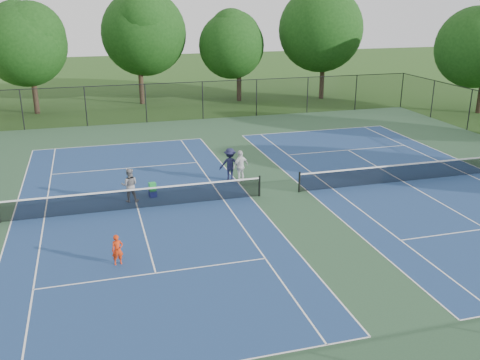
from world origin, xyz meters
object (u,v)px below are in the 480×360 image
object	(u,v)px
tree_back_c	(239,41)
instructor	(130,185)
ball_crate	(153,194)
bystander_b	(230,164)
bystander_a	(241,166)
tree_back_d	(325,25)
ball_hopper	(152,187)
tree_back_a	(28,40)
tree_back_b	(138,30)
child_player	(117,250)

from	to	relation	value
tree_back_c	instructor	distance (m)	27.30
ball_crate	tree_back_c	bearing A→B (deg)	64.80
bystander_b	bystander_a	bearing A→B (deg)	150.51
bystander_b	tree_back_c	bearing A→B (deg)	-94.87
tree_back_c	tree_back_d	xyz separation A→B (m)	(8.00, -1.00, 1.34)
ball_hopper	tree_back_a	bearing A→B (deg)	106.90
tree_back_d	bystander_a	xyz separation A→B (m)	(-14.33, -21.60, -5.97)
tree_back_a	ball_hopper	world-z (taller)	tree_back_a
tree_back_a	tree_back_c	world-z (taller)	tree_back_a
instructor	ball_crate	bearing A→B (deg)	-154.70
tree_back_a	bystander_b	distance (m)	24.51
instructor	bystander_a	distance (m)	6.05
tree_back_d	ball_hopper	world-z (taller)	tree_back_d
tree_back_d	bystander_b	bearing A→B (deg)	-124.93
tree_back_c	ball_hopper	size ratio (longest dim) A/B	19.61
tree_back_b	ball_crate	size ratio (longest dim) A/B	29.20
tree_back_b	instructor	world-z (taller)	tree_back_b
ball_crate	ball_hopper	bearing A→B (deg)	0.00
tree_back_b	ball_crate	distance (m)	25.56
ball_crate	tree_back_a	bearing A→B (deg)	106.90
tree_back_c	child_player	size ratio (longest dim) A/B	7.21
tree_back_d	bystander_b	distance (m)	26.51
tree_back_d	bystander_b	xyz separation A→B (m)	(-14.80, -21.18, -5.94)
bystander_a	ball_hopper	xyz separation A→B (m)	(-4.79, -1.04, -0.34)
tree_back_a	tree_back_d	size ratio (longest dim) A/B	0.88
tree_back_b	child_player	distance (m)	32.17
tree_back_b	bystander_b	bearing A→B (deg)	-84.57
bystander_a	tree_back_c	bearing A→B (deg)	-130.68
ball_crate	ball_hopper	distance (m)	0.37
bystander_b	tree_back_b	bearing A→B (deg)	-72.41
tree_back_a	tree_back_c	xyz separation A→B (m)	(18.00, 1.00, -0.56)
child_player	bystander_a	xyz separation A→B (m)	(6.89, 7.72, 0.28)
instructor	tree_back_c	bearing A→B (deg)	-107.69
instructor	child_player	bearing A→B (deg)	90.48
tree_back_c	bystander_b	size ratio (longest dim) A/B	4.77
tree_back_b	bystander_b	xyz separation A→B (m)	(2.20, -23.18, -5.72)
tree_back_a	ball_hopper	distance (m)	24.30
child_player	instructor	bearing A→B (deg)	72.11
tree_back_c	bystander_a	distance (m)	23.92
tree_back_d	child_player	distance (m)	36.73
child_player	ball_hopper	xyz separation A→B (m)	(2.10, 6.68, -0.06)
ball_hopper	ball_crate	bearing A→B (deg)	0.00
tree_back_d	child_player	xyz separation A→B (m)	(-21.23, -29.32, -6.24)
tree_back_d	ball_crate	world-z (taller)	tree_back_d
tree_back_c	bystander_a	bearing A→B (deg)	-105.65
tree_back_c	tree_back_d	world-z (taller)	tree_back_d
instructor	ball_hopper	distance (m)	1.19
tree_back_d	instructor	bearing A→B (deg)	-131.39
tree_back_b	tree_back_a	bearing A→B (deg)	-167.47
tree_back_b	instructor	size ratio (longest dim) A/B	6.05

